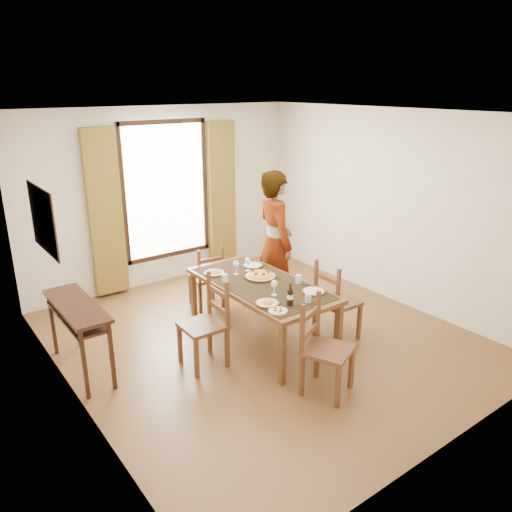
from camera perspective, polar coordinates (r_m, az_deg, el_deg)
ground at (r=6.29m, az=0.77°, el=-9.35°), size 5.00×5.00×0.00m
room_shell at (r=5.81m, az=0.03°, el=4.61°), size 4.60×5.10×2.74m
console_table at (r=5.66m, az=-19.78°, el=-6.23°), size 0.38×1.20×0.80m
dining_table at (r=5.97m, az=0.57°, el=-3.61°), size 0.94×1.94×0.76m
chair_west at (r=5.58m, az=-5.79°, el=-7.91°), size 0.46×0.46×1.02m
chair_north at (r=6.99m, az=-5.61°, el=-2.60°), size 0.45×0.45×0.91m
chair_south at (r=5.13m, az=7.83°, el=-10.61°), size 0.59×0.59×1.01m
chair_east at (r=6.16m, az=9.09°, el=-5.35°), size 0.46×0.46×1.01m
man at (r=6.70m, az=2.20°, el=1.54°), size 0.92×0.78×1.95m
plate_sw at (r=5.37m, az=1.30°, el=-5.25°), size 0.27×0.27×0.05m
plate_se at (r=5.70m, az=6.61°, el=-3.90°), size 0.27×0.27×0.05m
plate_nw at (r=6.23m, az=-4.76°, el=-1.80°), size 0.27×0.27×0.05m
plate_ne at (r=6.46m, az=-0.39°, el=-0.94°), size 0.27×0.27×0.05m
pasta_platter at (r=6.08m, az=0.51°, el=-2.03°), size 0.40×0.40×0.10m
caprese_plate at (r=5.21m, az=2.53°, el=-6.17°), size 0.20×0.20×0.04m
wine_glass_a at (r=5.57m, az=2.10°, el=-3.63°), size 0.08×0.08×0.18m
wine_glass_b at (r=6.28m, az=-0.92°, el=-0.92°), size 0.08×0.08×0.18m
wine_glass_c at (r=6.16m, az=-2.28°, el=-1.33°), size 0.08×0.08×0.18m
tumbler_a at (r=5.93m, az=4.89°, el=-2.66°), size 0.07×0.07×0.10m
tumbler_b at (r=5.95m, az=-3.59°, el=-2.56°), size 0.07×0.07×0.10m
tumbler_c at (r=5.43m, az=5.98°, el=-4.79°), size 0.07×0.07×0.10m
wine_bottle at (r=5.32m, az=3.93°, el=-4.40°), size 0.07×0.07×0.25m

